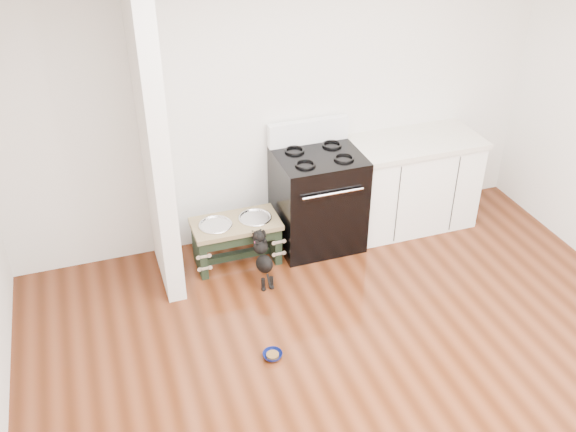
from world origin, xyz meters
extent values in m
plane|color=#3F1B0B|center=(0.00, 0.00, 0.00)|extent=(5.00, 5.00, 0.00)
plane|color=silver|center=(0.00, 2.50, 1.35)|extent=(5.00, 0.00, 5.00)
plane|color=white|center=(0.00, 0.00, 2.70)|extent=(5.00, 5.00, 0.00)
cube|color=silver|center=(-1.18, 2.10, 1.35)|extent=(0.15, 0.80, 2.70)
cube|color=black|center=(0.25, 2.15, 0.46)|extent=(0.76, 0.65, 0.92)
cube|color=black|center=(0.25, 1.84, 0.40)|extent=(0.58, 0.02, 0.50)
cylinder|color=silver|center=(0.25, 1.80, 0.72)|extent=(0.56, 0.02, 0.02)
cube|color=white|center=(0.25, 2.43, 1.03)|extent=(0.76, 0.08, 0.22)
torus|color=black|center=(0.07, 2.01, 0.93)|extent=(0.18, 0.18, 0.02)
torus|color=black|center=(0.43, 2.01, 0.93)|extent=(0.18, 0.18, 0.02)
torus|color=black|center=(0.07, 2.29, 0.93)|extent=(0.18, 0.18, 0.02)
torus|color=black|center=(0.43, 2.29, 0.93)|extent=(0.18, 0.18, 0.02)
cube|color=white|center=(1.23, 2.18, 0.43)|extent=(1.20, 0.60, 0.86)
cube|color=beige|center=(1.23, 2.18, 0.89)|extent=(1.24, 0.64, 0.05)
cube|color=black|center=(1.23, 1.92, 0.05)|extent=(1.20, 0.06, 0.10)
cube|color=black|center=(-0.89, 2.09, 0.19)|extent=(0.06, 0.37, 0.38)
cube|color=black|center=(-0.21, 2.09, 0.19)|extent=(0.06, 0.37, 0.38)
cube|color=black|center=(-0.55, 1.92, 0.33)|extent=(0.62, 0.03, 0.10)
cube|color=black|center=(-0.55, 2.09, 0.06)|extent=(0.62, 0.06, 0.06)
cube|color=brown|center=(-0.55, 2.09, 0.40)|extent=(0.78, 0.41, 0.04)
cylinder|color=silver|center=(-0.73, 2.09, 0.41)|extent=(0.27, 0.27, 0.05)
cylinder|color=silver|center=(-0.37, 2.09, 0.41)|extent=(0.27, 0.27, 0.05)
torus|color=silver|center=(-0.73, 2.09, 0.43)|extent=(0.30, 0.30, 0.02)
torus|color=silver|center=(-0.37, 2.09, 0.43)|extent=(0.30, 0.30, 0.02)
cylinder|color=black|center=(-0.45, 1.61, 0.06)|extent=(0.03, 0.03, 0.12)
cylinder|color=black|center=(-0.38, 1.61, 0.06)|extent=(0.03, 0.03, 0.12)
sphere|color=black|center=(-0.45, 1.60, 0.01)|extent=(0.04, 0.04, 0.04)
sphere|color=black|center=(-0.38, 1.60, 0.01)|extent=(0.04, 0.04, 0.04)
ellipsoid|color=black|center=(-0.41, 1.69, 0.21)|extent=(0.14, 0.32, 0.28)
sphere|color=black|center=(-0.41, 1.79, 0.32)|extent=(0.13, 0.13, 0.13)
sphere|color=black|center=(-0.41, 1.83, 0.41)|extent=(0.11, 0.11, 0.11)
sphere|color=black|center=(-0.45, 1.90, 0.41)|extent=(0.04, 0.04, 0.04)
sphere|color=black|center=(-0.38, 1.90, 0.41)|extent=(0.04, 0.04, 0.04)
cylinder|color=black|center=(-0.41, 1.57, 0.12)|extent=(0.02, 0.09, 0.10)
torus|color=#C53A65|center=(-0.41, 1.81, 0.37)|extent=(0.10, 0.07, 0.10)
imported|color=#0B1451|center=(-0.62, 0.81, 0.02)|extent=(0.19, 0.19, 0.05)
cylinder|color=#513117|center=(-0.62, 0.81, 0.03)|extent=(0.10, 0.10, 0.02)
camera|label=1|loc=(-1.65, -2.56, 3.50)|focal=40.00mm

